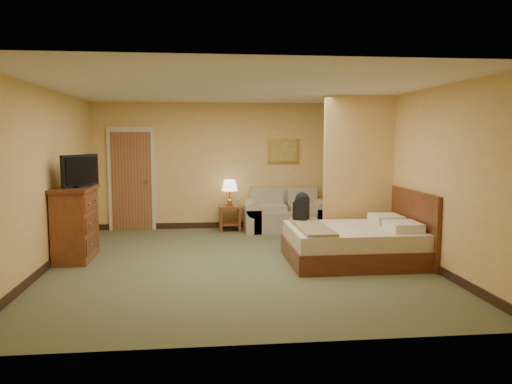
{
  "coord_description": "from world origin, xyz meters",
  "views": [
    {
      "loc": [
        -0.52,
        -7.37,
        1.89
      ],
      "look_at": [
        0.34,
        0.6,
        1.01
      ],
      "focal_mm": 35.0,
      "sensor_mm": 36.0,
      "label": 1
    }
  ],
  "objects": [
    {
      "name": "floor",
      "position": [
        0.0,
        0.0,
        0.0
      ],
      "size": [
        6.0,
        6.0,
        0.0
      ],
      "primitive_type": "plane",
      "color": "#535738",
      "rests_on": "ground"
    },
    {
      "name": "ceiling",
      "position": [
        0.0,
        0.0,
        2.6
      ],
      "size": [
        6.0,
        6.0,
        0.0
      ],
      "primitive_type": "plane",
      "rotation": [
        3.14,
        0.0,
        0.0
      ],
      "color": "white",
      "rests_on": "back_wall"
    },
    {
      "name": "back_wall",
      "position": [
        0.0,
        3.0,
        1.3
      ],
      "size": [
        5.5,
        0.02,
        2.6
      ],
      "primitive_type": "cube",
      "color": "#DDAD5E",
      "rests_on": "floor"
    },
    {
      "name": "left_wall",
      "position": [
        -2.75,
        0.0,
        1.3
      ],
      "size": [
        0.02,
        6.0,
        2.6
      ],
      "primitive_type": "cube",
      "color": "#DDAD5E",
      "rests_on": "floor"
    },
    {
      "name": "right_wall",
      "position": [
        2.75,
        0.0,
        1.3
      ],
      "size": [
        0.02,
        6.0,
        2.6
      ],
      "primitive_type": "cube",
      "color": "#DDAD5E",
      "rests_on": "floor"
    },
    {
      "name": "partition",
      "position": [
        2.15,
        0.93,
        1.3
      ],
      "size": [
        1.2,
        0.15,
        2.6
      ],
      "primitive_type": "cube",
      "color": "#DDAD5E",
      "rests_on": "floor"
    },
    {
      "name": "door",
      "position": [
        -1.95,
        2.96,
        1.03
      ],
      "size": [
        0.94,
        0.16,
        2.1
      ],
      "color": "beige",
      "rests_on": "floor"
    },
    {
      "name": "baseboard",
      "position": [
        0.0,
        2.99,
        0.06
      ],
      "size": [
        5.5,
        0.02,
        0.12
      ],
      "primitive_type": "cube",
      "color": "black",
      "rests_on": "floor"
    },
    {
      "name": "loveseat",
      "position": [
        1.18,
        2.57,
        0.28
      ],
      "size": [
        1.71,
        0.79,
        0.86
      ],
      "color": "tan",
      "rests_on": "floor"
    },
    {
      "name": "side_table",
      "position": [
        0.03,
        2.65,
        0.34
      ],
      "size": [
        0.46,
        0.46,
        0.51
      ],
      "color": "#642E16",
      "rests_on": "floor"
    },
    {
      "name": "table_lamp",
      "position": [
        0.03,
        2.65,
        0.91
      ],
      "size": [
        0.32,
        0.32,
        0.53
      ],
      "color": "#AF7940",
      "rests_on": "side_table"
    },
    {
      "name": "coffee_table",
      "position": [
        1.42,
        0.86,
        0.3
      ],
      "size": [
        0.85,
        0.85,
        0.42
      ],
      "rotation": [
        0.0,
        0.0,
        0.37
      ],
      "color": "#642E16",
      "rests_on": "floor"
    },
    {
      "name": "wall_picture",
      "position": [
        1.18,
        2.97,
        1.6
      ],
      "size": [
        0.66,
        0.04,
        0.51
      ],
      "color": "#B78E3F",
      "rests_on": "back_wall"
    },
    {
      "name": "dresser",
      "position": [
        -2.48,
        0.49,
        0.57
      ],
      "size": [
        0.56,
        1.06,
        1.14
      ],
      "color": "#642E16",
      "rests_on": "floor"
    },
    {
      "name": "tv",
      "position": [
        -2.38,
        0.49,
        1.37
      ],
      "size": [
        0.4,
        0.76,
        0.5
      ],
      "rotation": [
        0.0,
        0.0,
        -0.44
      ],
      "color": "black",
      "rests_on": "dresser"
    },
    {
      "name": "bed",
      "position": [
        1.82,
        -0.1,
        0.29
      ],
      "size": [
        1.97,
        1.67,
        1.08
      ],
      "color": "#4F2212",
      "rests_on": "floor"
    },
    {
      "name": "backpack",
      "position": [
        1.08,
        0.47,
        0.79
      ],
      "size": [
        0.29,
        0.33,
        0.49
      ],
      "rotation": [
        0.0,
        0.0,
        -0.42
      ],
      "color": "black",
      "rests_on": "bed"
    }
  ]
}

